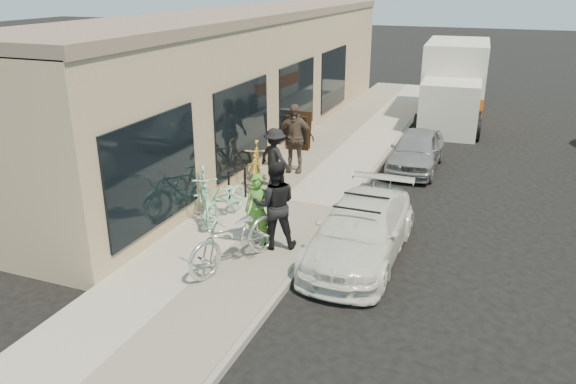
% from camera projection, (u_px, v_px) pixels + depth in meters
% --- Properties ---
extents(ground, '(120.00, 120.00, 0.00)m').
position_uv_depth(ground, '(321.00, 277.00, 10.36)').
color(ground, black).
rests_on(ground, ground).
extents(sidewalk, '(3.00, 34.00, 0.15)m').
position_uv_depth(sidewalk, '(282.00, 202.00, 13.62)').
color(sidewalk, '#A39D92').
rests_on(sidewalk, ground).
extents(curb, '(0.12, 34.00, 0.13)m').
position_uv_depth(curb, '(343.00, 211.00, 13.10)').
color(curb, gray).
rests_on(curb, ground).
extents(storefront, '(3.60, 20.00, 4.22)m').
position_uv_depth(storefront, '(247.00, 78.00, 18.34)').
color(storefront, tan).
rests_on(storefront, ground).
extents(bike_rack, '(0.26, 0.51, 0.78)m').
position_uv_depth(bike_rack, '(237.00, 181.00, 13.39)').
color(bike_rack, black).
rests_on(bike_rack, sidewalk).
extents(sandwich_board, '(0.75, 0.76, 1.13)m').
position_uv_depth(sandwich_board, '(298.00, 131.00, 17.37)').
color(sandwich_board, black).
rests_on(sandwich_board, sidewalk).
extents(sedan_white, '(1.62, 3.97, 1.19)m').
position_uv_depth(sedan_white, '(361.00, 230.00, 10.89)').
color(sedan_white, white).
rests_on(sedan_white, ground).
extents(sedan_silver, '(1.33, 3.30, 1.12)m').
position_uv_depth(sedan_silver, '(416.00, 150.00, 16.04)').
color(sedan_silver, '#97989C').
rests_on(sedan_silver, ground).
extents(moving_truck, '(2.55, 6.08, 2.93)m').
position_uv_depth(moving_truck, '(454.00, 86.00, 21.42)').
color(moving_truck, silver).
rests_on(moving_truck, ground).
extents(tandem_bike, '(1.46, 2.32, 1.15)m').
position_uv_depth(tandem_bike, '(235.00, 237.00, 10.25)').
color(tandem_bike, silver).
rests_on(tandem_bike, sidewalk).
extents(woman_rider, '(0.57, 0.41, 1.48)m').
position_uv_depth(woman_rider, '(258.00, 211.00, 11.00)').
color(woman_rider, '#4B9331').
rests_on(woman_rider, sidewalk).
extents(man_standing, '(1.07, 0.97, 1.79)m').
position_uv_depth(man_standing, '(275.00, 205.00, 10.89)').
color(man_standing, black).
rests_on(man_standing, sidewalk).
extents(cruiser_bike_a, '(1.45, 1.85, 1.12)m').
position_uv_depth(cruiser_bike_a, '(205.00, 195.00, 12.32)').
color(cruiser_bike_a, '#96E0C3').
rests_on(cruiser_bike_a, sidewalk).
extents(cruiser_bike_b, '(0.67, 1.79, 0.93)m').
position_uv_depth(cruiser_bike_b, '(225.00, 200.00, 12.28)').
color(cruiser_bike_b, '#96E0C3').
rests_on(cruiser_bike_b, sidewalk).
extents(cruiser_bike_c, '(1.11, 1.87, 1.08)m').
position_uv_depth(cruiser_bike_c, '(256.00, 164.00, 14.43)').
color(cruiser_bike_c, gold).
rests_on(cruiser_bike_c, sidewalk).
extents(bystander_a, '(1.13, 0.89, 1.53)m').
position_uv_depth(bystander_a, '(275.00, 158.00, 14.17)').
color(bystander_a, black).
rests_on(bystander_a, sidewalk).
extents(bystander_b, '(1.17, 0.65, 1.89)m').
position_uv_depth(bystander_b, '(294.00, 138.00, 15.24)').
color(bystander_b, brown).
rests_on(bystander_b, sidewalk).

